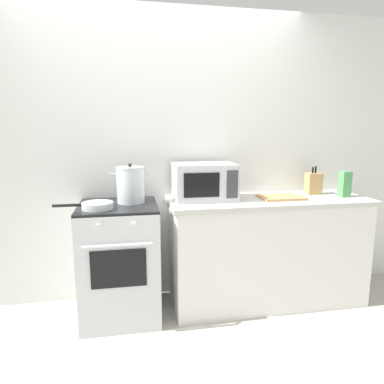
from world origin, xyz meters
name	(u,v)px	position (x,y,z in m)	size (l,w,h in m)	color
ground_plane	(174,356)	(0.00, 0.00, 0.00)	(10.00, 10.00, 0.00)	#B2ADA3
back_wall	(192,157)	(0.30, 0.97, 1.25)	(4.40, 0.10, 2.50)	silver
lower_cabinet_right	(267,252)	(0.90, 0.62, 0.44)	(1.64, 0.56, 0.88)	white
countertop_right	(269,201)	(0.90, 0.62, 0.90)	(1.70, 0.60, 0.04)	beige
stove	(120,261)	(-0.35, 0.60, 0.46)	(0.60, 0.64, 0.92)	silver
stock_pot	(131,185)	(-0.25, 0.66, 1.06)	(0.31, 0.22, 0.31)	silver
frying_pan	(96,206)	(-0.50, 0.47, 0.95)	(0.43, 0.23, 0.05)	silver
microwave	(204,182)	(0.35, 0.68, 1.07)	(0.50, 0.37, 0.30)	silver
cutting_board	(281,197)	(1.00, 0.60, 0.93)	(0.36, 0.26, 0.02)	tan
knife_block	(313,183)	(1.37, 0.74, 1.02)	(0.13, 0.10, 0.25)	tan
pasta_box	(345,184)	(1.57, 0.57, 1.03)	(0.08, 0.08, 0.22)	#4C9356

